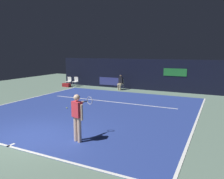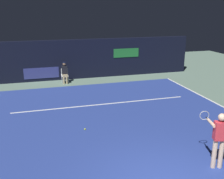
{
  "view_description": "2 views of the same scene",
  "coord_description": "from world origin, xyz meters",
  "px_view_note": "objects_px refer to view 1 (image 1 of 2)",
  "views": [
    {
      "loc": [
        6.32,
        -5.81,
        3.17
      ],
      "look_at": [
        0.71,
        5.62,
        1.03
      ],
      "focal_mm": 35.67,
      "sensor_mm": 36.0,
      "label": 1
    },
    {
      "loc": [
        -3.09,
        -5.57,
        4.58
      ],
      "look_at": [
        0.26,
        5.98,
        0.97
      ],
      "focal_mm": 43.87,
      "sensor_mm": 36.0,
      "label": 2
    }
  ],
  "objects_px": {
    "courtside_chair_near": "(69,81)",
    "equipment_bag": "(66,85)",
    "line_judge_on_chair": "(121,82)",
    "tennis_player": "(78,115)",
    "courtside_chair_far": "(76,81)",
    "tennis_ball": "(67,108)"
  },
  "relations": [
    {
      "from": "courtside_chair_far",
      "to": "tennis_ball",
      "type": "xyz_separation_m",
      "value": [
        4.53,
        -7.25,
        -0.46
      ]
    },
    {
      "from": "courtside_chair_near",
      "to": "equipment_bag",
      "type": "bearing_deg",
      "value": -88.54
    },
    {
      "from": "courtside_chair_far",
      "to": "equipment_bag",
      "type": "bearing_deg",
      "value": -126.74
    },
    {
      "from": "tennis_player",
      "to": "equipment_bag",
      "type": "height_order",
      "value": "tennis_player"
    },
    {
      "from": "courtside_chair_near",
      "to": "tennis_ball",
      "type": "relative_size",
      "value": 12.94
    },
    {
      "from": "tennis_ball",
      "to": "courtside_chair_near",
      "type": "bearing_deg",
      "value": 126.24
    },
    {
      "from": "tennis_player",
      "to": "courtside_chair_near",
      "type": "height_order",
      "value": "tennis_player"
    },
    {
      "from": "line_judge_on_chair",
      "to": "courtside_chair_near",
      "type": "bearing_deg",
      "value": -176.42
    },
    {
      "from": "equipment_bag",
      "to": "courtside_chair_far",
      "type": "bearing_deg",
      "value": 62.06
    },
    {
      "from": "courtside_chair_far",
      "to": "tennis_ball",
      "type": "bearing_deg",
      "value": -58.02
    },
    {
      "from": "courtside_chair_near",
      "to": "equipment_bag",
      "type": "distance_m",
      "value": 0.52
    },
    {
      "from": "courtside_chair_near",
      "to": "tennis_ball",
      "type": "distance_m",
      "value": 8.6
    },
    {
      "from": "courtside_chair_near",
      "to": "tennis_ball",
      "type": "bearing_deg",
      "value": -53.76
    },
    {
      "from": "tennis_player",
      "to": "courtside_chair_near",
      "type": "relative_size",
      "value": 1.97
    },
    {
      "from": "line_judge_on_chair",
      "to": "tennis_player",
      "type": "bearing_deg",
      "value": -73.71
    },
    {
      "from": "courtside_chair_far",
      "to": "equipment_bag",
      "type": "relative_size",
      "value": 1.05
    },
    {
      "from": "tennis_player",
      "to": "courtside_chair_far",
      "type": "relative_size",
      "value": 1.97
    },
    {
      "from": "courtside_chair_far",
      "to": "tennis_ball",
      "type": "height_order",
      "value": "courtside_chair_far"
    },
    {
      "from": "line_judge_on_chair",
      "to": "courtside_chair_near",
      "type": "distance_m",
      "value": 5.19
    },
    {
      "from": "courtside_chair_far",
      "to": "equipment_bag",
      "type": "distance_m",
      "value": 0.96
    },
    {
      "from": "line_judge_on_chair",
      "to": "equipment_bag",
      "type": "bearing_deg",
      "value": -172.16
    },
    {
      "from": "courtside_chair_near",
      "to": "courtside_chair_far",
      "type": "relative_size",
      "value": 1.0
    }
  ]
}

